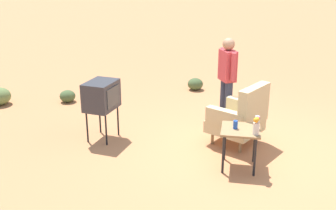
# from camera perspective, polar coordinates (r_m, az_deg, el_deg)

# --- Properties ---
(ground_plane) EXTENTS (60.00, 60.00, 0.00)m
(ground_plane) POSITION_cam_1_polar(r_m,az_deg,el_deg) (6.97, 9.84, -5.82)
(ground_plane) COLOR #C17A4C
(armchair) EXTENTS (1.04, 1.05, 1.06)m
(armchair) POSITION_cam_1_polar(r_m,az_deg,el_deg) (6.90, 10.04, -1.62)
(armchair) COLOR #937047
(armchair) RESTS_ON ground
(side_table) EXTENTS (0.56, 0.56, 0.62)m
(side_table) POSITION_cam_1_polar(r_m,az_deg,el_deg) (6.12, 9.95, -4.05)
(side_table) COLOR black
(side_table) RESTS_ON ground
(tv_on_stand) EXTENTS (0.66, 0.53, 1.03)m
(tv_on_stand) POSITION_cam_1_polar(r_m,az_deg,el_deg) (7.02, -9.19, 1.26)
(tv_on_stand) COLOR black
(tv_on_stand) RESTS_ON ground
(person_standing) EXTENTS (0.52, 0.36, 1.64)m
(person_standing) POSITION_cam_1_polar(r_m,az_deg,el_deg) (7.60, 8.18, 3.95)
(person_standing) COLOR #2D3347
(person_standing) RESTS_ON ground
(bottle_short_clear) EXTENTS (0.06, 0.06, 0.20)m
(bottle_short_clear) POSITION_cam_1_polar(r_m,az_deg,el_deg) (6.09, 12.21, -2.39)
(bottle_short_clear) COLOR silver
(bottle_short_clear) RESTS_ON side_table
(soda_can_blue) EXTENTS (0.07, 0.07, 0.12)m
(soda_can_blue) POSITION_cam_1_polar(r_m,az_deg,el_deg) (6.06, 9.31, -2.70)
(soda_can_blue) COLOR blue
(soda_can_blue) RESTS_ON side_table
(flower_vase) EXTENTS (0.15, 0.10, 0.27)m
(flower_vase) POSITION_cam_1_polar(r_m,az_deg,el_deg) (5.88, 12.13, -2.69)
(flower_vase) COLOR silver
(flower_vase) RESTS_ON side_table
(shrub_near) EXTENTS (0.34, 0.34, 0.26)m
(shrub_near) POSITION_cam_1_polar(r_m,az_deg,el_deg) (9.26, -13.72, 1.20)
(shrub_near) COLOR #475B33
(shrub_near) RESTS_ON ground
(shrub_far) EXTENTS (0.37, 0.37, 0.28)m
(shrub_far) POSITION_cam_1_polar(r_m,az_deg,el_deg) (9.87, 3.80, 2.92)
(shrub_far) COLOR #475B33
(shrub_far) RESTS_ON ground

